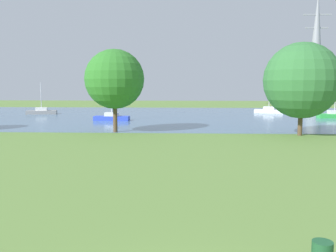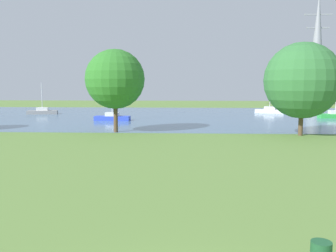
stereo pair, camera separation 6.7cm
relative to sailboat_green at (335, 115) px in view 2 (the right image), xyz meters
The scene contains 9 objects.
ground_plane 33.98m from the sailboat_green, 130.18° to the right, with size 160.00×160.00×0.00m, color olive.
water_surface 22.02m from the sailboat_green, behind, with size 140.00×40.00×0.02m, color slate.
sailboat_green is the anchor object (origin of this frame).
sailboat_gray 45.79m from the sailboat_green, behind, with size 5.01×2.50×5.18m.
sailboat_white 11.57m from the sailboat_green, 131.21° to the left, with size 5.03×3.02×7.17m.
sailboat_blue 32.40m from the sailboat_green, behind, with size 4.85×1.68×6.08m.
tree_west_near 34.34m from the sailboat_green, 149.12° to the right, with size 6.12×6.12×8.56m.
tree_west_far 22.29m from the sailboat_green, 119.46° to the right, with size 7.33×7.33×9.00m.
electricity_pylon 37.27m from the sailboat_green, 76.12° to the left, with size 6.40×4.40×26.08m.
Camera 2 is at (0.14, -7.51, 5.05)m, focal length 39.74 mm.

